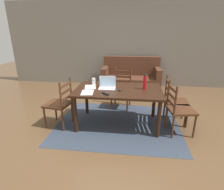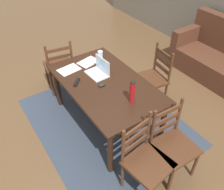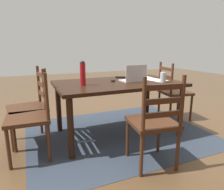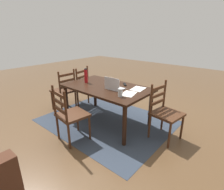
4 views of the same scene
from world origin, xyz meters
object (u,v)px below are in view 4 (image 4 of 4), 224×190
dining_table (106,91)px  laptop (114,86)px  water_bottle (86,75)px  computer_mouse (107,84)px  drinking_glass (120,93)px  tv_remote (125,84)px  chair_far_head (70,115)px  chair_left_near (165,113)px  chair_right_far (64,91)px  chair_right_near (78,86)px

dining_table → laptop: bearing=169.1°
water_bottle → computer_mouse: water_bottle is taller
drinking_glass → tv_remote: (0.33, -0.57, -0.06)m
computer_mouse → tv_remote: size_ratio=0.59×
drinking_glass → computer_mouse: size_ratio=1.34×
chair_far_head → computer_mouse: 0.98m
dining_table → tv_remote: tv_remote is taller
chair_left_near → water_bottle: size_ratio=3.19×
chair_far_head → drinking_glass: 0.88m
chair_right_far → laptop: bearing=-173.3°
laptop → computer_mouse: 0.29m
chair_far_head → chair_right_far: size_ratio=1.00×
chair_right_far → chair_far_head: bearing=149.0°
chair_left_near → chair_right_far: bearing=10.2°
chair_right_far → tv_remote: size_ratio=5.59×
computer_mouse → chair_far_head: bearing=95.7°
chair_left_near → drinking_glass: 0.81m
chair_right_far → water_bottle: size_ratio=3.19×
chair_right_far → tv_remote: chair_right_far is taller
water_bottle → computer_mouse: (-0.45, -0.14, -0.14)m
chair_right_near → laptop: 1.39m
chair_right_near → tv_remote: (-1.31, -0.11, 0.28)m
chair_right_far → laptop: laptop is taller
dining_table → chair_far_head: bearing=89.6°
chair_right_far → laptop: 1.38m
dining_table → laptop: (-0.22, 0.04, 0.14)m
chair_far_head → tv_remote: size_ratio=5.59×
tv_remote → chair_left_near: bearing=127.2°
laptop → chair_right_near: bearing=-10.4°
dining_table → water_bottle: size_ratio=5.52×
water_bottle → tv_remote: size_ratio=1.75×
computer_mouse → tv_remote: (-0.24, -0.24, -0.01)m
water_bottle → laptop: bearing=-178.4°
chair_far_head → laptop: laptop is taller
chair_right_far → drinking_glass: 1.68m
chair_left_near → water_bottle: water_bottle is taller
chair_left_near → tv_remote: chair_left_near is taller
tv_remote → chair_right_near: bearing=-40.7°
chair_right_near → computer_mouse: size_ratio=9.50×
dining_table → chair_far_head: chair_far_head is taller
computer_mouse → chair_right_far: bearing=17.8°
chair_far_head → computer_mouse: bearing=-87.7°
tv_remote → dining_table: bearing=12.2°
laptop → tv_remote: (0.02, -0.36, -0.05)m
dining_table → computer_mouse: computer_mouse is taller
chair_far_head → chair_right_far: 1.29m
dining_table → chair_right_near: (1.11, -0.20, -0.19)m
laptop → tv_remote: size_ratio=1.95×
water_bottle → dining_table: bearing=-172.9°
laptop → water_bottle: bearing=1.6°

